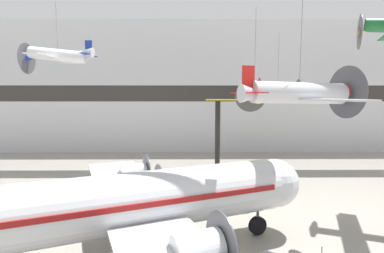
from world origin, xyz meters
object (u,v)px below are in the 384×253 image
suspended_plane_cream_biplane (278,88)px  suspended_plane_silver_racer (299,93)px  suspended_plane_white_twin (58,55)px  suspended_plane_yellow_lowwing (254,96)px  airliner_silver_main (128,203)px

suspended_plane_cream_biplane → suspended_plane_silver_racer: (-5.84, -24.26, -0.83)m
suspended_plane_white_twin → suspended_plane_yellow_lowwing: suspended_plane_white_twin is taller
suspended_plane_yellow_lowwing → suspended_plane_cream_biplane: (5.88, 11.87, 1.04)m
suspended_plane_white_twin → suspended_plane_cream_biplane: size_ratio=0.91×
suspended_plane_yellow_lowwing → suspended_plane_cream_biplane: size_ratio=1.13×
airliner_silver_main → suspended_plane_white_twin: suspended_plane_white_twin is taller
suspended_plane_white_twin → airliner_silver_main: bearing=128.1°
suspended_plane_cream_biplane → airliner_silver_main: bearing=-85.0°
airliner_silver_main → suspended_plane_cream_biplane: 30.97m
airliner_silver_main → suspended_plane_yellow_lowwing: (10.19, 13.60, 6.20)m
suspended_plane_white_twin → suspended_plane_cream_biplane: bearing=-151.4°
suspended_plane_yellow_lowwing → suspended_plane_white_twin: bearing=97.1°
suspended_plane_silver_racer → airliner_silver_main: bearing=171.3°
suspended_plane_yellow_lowwing → suspended_plane_cream_biplane: suspended_plane_cream_biplane is taller
suspended_plane_white_twin → suspended_plane_silver_racer: 23.15m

